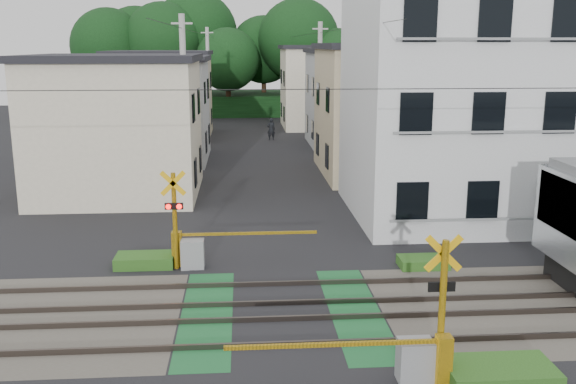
{
  "coord_description": "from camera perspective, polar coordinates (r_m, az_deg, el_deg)",
  "views": [
    {
      "loc": [
        -0.93,
        -15.29,
        6.71
      ],
      "look_at": [
        0.53,
        5.0,
        2.03
      ],
      "focal_mm": 40.0,
      "sensor_mm": 36.0,
      "label": 1
    }
  ],
  "objects": [
    {
      "name": "pedestrian",
      "position": [
        46.25,
        -1.52,
        5.6
      ],
      "size": [
        0.62,
        0.44,
        1.6
      ],
      "primitive_type": "imported",
      "rotation": [
        0.0,
        0.0,
        3.24
      ],
      "color": "black",
      "rests_on": "ground"
    },
    {
      "name": "crossing_signal_far",
      "position": [
        19.94,
        -8.73,
        -4.72
      ],
      "size": [
        4.74,
        0.65,
        3.09
      ],
      "color": "#EEAE0C",
      "rests_on": "ground"
    },
    {
      "name": "utility_poles",
      "position": [
        38.38,
        -4.36,
        8.98
      ],
      "size": [
        7.9,
        42.0,
        8.0
      ],
      "color": "#A5A5A0",
      "rests_on": "ground"
    },
    {
      "name": "houses_row",
      "position": [
        41.37,
        -2.51,
        8.13
      ],
      "size": [
        22.07,
        31.35,
        6.8
      ],
      "color": "beige",
      "rests_on": "ground"
    },
    {
      "name": "apartment_block",
      "position": [
        26.59,
        16.82,
        7.97
      ],
      "size": [
        10.2,
        8.36,
        9.3
      ],
      "color": "silver",
      "rests_on": "ground"
    },
    {
      "name": "ground",
      "position": [
        16.72,
        -0.6,
        -10.71
      ],
      "size": [
        120.0,
        120.0,
        0.0
      ],
      "primitive_type": "plane",
      "color": "black"
    },
    {
      "name": "tree_hill",
      "position": [
        64.32,
        -4.88,
        11.89
      ],
      "size": [
        40.0,
        12.68,
        11.99
      ],
      "color": "black",
      "rests_on": "ground"
    },
    {
      "name": "crossing_signal_near",
      "position": [
        13.55,
        11.69,
        -13.61
      ],
      "size": [
        4.74,
        0.65,
        3.09
      ],
      "color": "#EEAE0C",
      "rests_on": "ground"
    },
    {
      "name": "track_bed",
      "position": [
        16.71,
        -0.6,
        -10.6
      ],
      "size": [
        120.0,
        120.0,
        0.14
      ],
      "color": "#47423A",
      "rests_on": "ground"
    },
    {
      "name": "catenary",
      "position": [
        17.08,
        19.89,
        2.0
      ],
      "size": [
        60.0,
        5.04,
        7.0
      ],
      "color": "#2D2D33",
      "rests_on": "ground"
    },
    {
      "name": "weed_patches",
      "position": [
        16.76,
        5.52,
        -10.04
      ],
      "size": [
        10.25,
        8.8,
        0.4
      ],
      "color": "#2D5E1E",
      "rests_on": "ground"
    }
  ]
}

